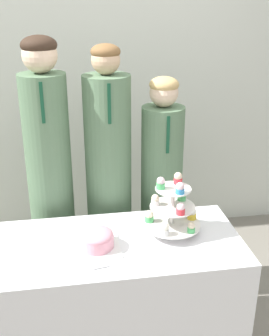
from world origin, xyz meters
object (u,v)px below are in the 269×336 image
(student_1, at_px, (110,187))
(student_2, at_px, (161,195))
(cake_knife, at_px, (110,265))
(cupcake_stand, at_px, (172,208))
(student_0, at_px, (51,184))
(round_cake, at_px, (96,239))

(student_1, distance_m, student_2, 0.34)
(student_2, bearing_deg, cake_knife, -119.66)
(student_1, bearing_deg, cupcake_stand, -59.14)
(cake_knife, bearing_deg, student_2, 50.37)
(student_1, bearing_deg, cake_knife, -96.27)
(student_0, xyz_separation_m, student_2, (0.68, -0.00, -0.13))
(student_0, distance_m, student_1, 0.36)
(student_0, xyz_separation_m, student_1, (0.36, -0.00, -0.04))
(cake_knife, distance_m, student_1, 0.72)
(round_cake, xyz_separation_m, cupcake_stand, (0.40, 0.09, 0.09))
(student_0, bearing_deg, student_1, -0.00)
(student_0, bearing_deg, student_2, -0.00)
(cake_knife, height_order, student_1, student_1)
(student_0, height_order, student_2, student_0)
(round_cake, bearing_deg, student_0, 112.49)
(student_0, relative_size, student_1, 1.03)
(cake_knife, xyz_separation_m, student_2, (0.40, 0.71, -0.01))
(cupcake_stand, height_order, student_0, student_0)
(round_cake, relative_size, cake_knife, 0.97)
(cake_knife, height_order, cupcake_stand, cupcake_stand)
(cupcake_stand, bearing_deg, cake_knife, -145.39)
(cupcake_stand, xyz_separation_m, student_0, (-0.63, 0.47, -0.03))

